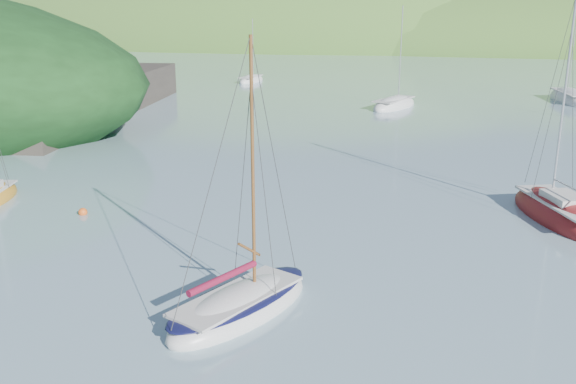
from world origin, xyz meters
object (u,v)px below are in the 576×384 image
(distant_sloop_b, at_px, (570,100))
(distant_sloop_a, at_px, (394,106))
(daysailer_white, at_px, (240,307))
(sloop_red, at_px, (561,216))
(distant_sloop_c, at_px, (251,81))

(distant_sloop_b, bearing_deg, distant_sloop_a, -163.88)
(daysailer_white, bearing_deg, distant_sloop_a, 112.59)
(sloop_red, relative_size, distant_sloop_a, 1.07)
(sloop_red, distance_m, distant_sloop_c, 61.43)
(daysailer_white, relative_size, distant_sloop_a, 0.92)
(distant_sloop_b, height_order, distant_sloop_c, distant_sloop_b)
(daysailer_white, height_order, sloop_red, sloop_red)
(sloop_red, bearing_deg, distant_sloop_c, 100.32)
(distant_sloop_c, bearing_deg, distant_sloop_b, -7.23)
(distant_sloop_a, distance_m, distant_sloop_b, 20.52)
(daysailer_white, distance_m, distant_sloop_c, 68.63)
(daysailer_white, bearing_deg, sloop_red, 71.28)
(distant_sloop_a, distance_m, distant_sloop_c, 27.79)
(distant_sloop_a, xyz_separation_m, distant_sloop_c, (-21.84, 17.19, -0.02))
(daysailer_white, bearing_deg, distant_sloop_b, 94.88)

